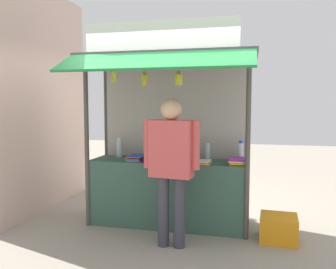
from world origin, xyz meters
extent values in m
plane|color=#9E9384|center=(0.00, 0.00, 0.00)|extent=(20.00, 20.00, 0.00)
cube|color=#385B4C|center=(0.00, 0.00, 0.44)|extent=(2.08, 0.56, 0.88)
cylinder|color=#4C4742|center=(-1.04, -0.28, 1.12)|extent=(0.06, 0.06, 2.23)
cylinder|color=#4C4742|center=(1.04, -0.28, 1.12)|extent=(0.06, 0.06, 2.23)
cylinder|color=#4C4742|center=(-1.04, 0.37, 1.12)|extent=(0.06, 0.06, 2.23)
cylinder|color=#4C4742|center=(1.04, 0.37, 1.12)|extent=(0.06, 0.06, 2.23)
cube|color=#B7B2A8|center=(0.00, 0.37, 1.09)|extent=(2.04, 0.04, 2.18)
cube|color=#3F3F44|center=(0.00, -0.05, 2.25)|extent=(2.28, 0.85, 0.04)
cube|color=#1E7A38|center=(0.00, -0.73, 2.12)|extent=(2.24, 0.51, 0.26)
cube|color=white|center=(0.00, -0.43, 2.45)|extent=(1.87, 0.04, 0.35)
cylinder|color=#59544C|center=(0.00, -0.38, 2.15)|extent=(1.98, 0.02, 0.02)
cylinder|color=silver|center=(0.51, 0.16, 0.98)|extent=(0.06, 0.06, 0.20)
cylinder|color=white|center=(0.51, 0.16, 1.09)|extent=(0.04, 0.04, 0.03)
cylinder|color=silver|center=(-0.76, 0.17, 1.00)|extent=(0.08, 0.08, 0.24)
cylinder|color=white|center=(-0.76, 0.17, 1.14)|extent=(0.05, 0.05, 0.03)
cylinder|color=silver|center=(-0.09, 0.05, 0.98)|extent=(0.06, 0.06, 0.19)
cylinder|color=white|center=(-0.09, 0.05, 1.09)|extent=(0.04, 0.04, 0.03)
cylinder|color=silver|center=(0.94, 0.17, 1.00)|extent=(0.08, 0.08, 0.24)
cylinder|color=blue|center=(0.94, 0.17, 1.14)|extent=(0.05, 0.05, 0.03)
cube|color=purple|center=(-0.40, -0.11, 0.89)|extent=(0.20, 0.30, 0.01)
cube|color=green|center=(-0.41, -0.12, 0.90)|extent=(0.21, 0.31, 0.01)
cube|color=blue|center=(-0.40, -0.11, 0.91)|extent=(0.21, 0.31, 0.01)
cube|color=red|center=(-0.41, -0.11, 0.92)|extent=(0.22, 0.31, 0.01)
cube|color=black|center=(-0.39, -0.11, 0.93)|extent=(0.20, 0.30, 0.01)
cube|color=red|center=(-0.41, -0.11, 0.94)|extent=(0.20, 0.30, 0.01)
cube|color=blue|center=(-0.40, -0.12, 0.95)|extent=(0.21, 0.31, 0.01)
cube|color=orange|center=(0.51, -0.14, 0.88)|extent=(0.17, 0.26, 0.01)
cube|color=yellow|center=(0.50, -0.15, 0.90)|extent=(0.16, 0.25, 0.01)
cube|color=purple|center=(0.50, -0.14, 0.91)|extent=(0.18, 0.27, 0.01)
cube|color=white|center=(0.50, -0.15, 0.92)|extent=(0.18, 0.26, 0.01)
cube|color=orange|center=(0.91, -0.12, 0.88)|extent=(0.23, 0.25, 0.01)
cube|color=black|center=(0.93, -0.12, 0.89)|extent=(0.23, 0.25, 0.01)
cube|color=yellow|center=(0.93, -0.12, 0.90)|extent=(0.23, 0.26, 0.01)
cube|color=yellow|center=(0.93, -0.12, 0.91)|extent=(0.21, 0.24, 0.01)
cube|color=red|center=(0.91, -0.11, 0.92)|extent=(0.22, 0.25, 0.01)
cube|color=white|center=(0.92, -0.12, 0.93)|extent=(0.23, 0.25, 0.01)
cube|color=purple|center=(0.93, -0.11, 0.94)|extent=(0.23, 0.25, 0.01)
cube|color=red|center=(0.93, -0.10, 0.95)|extent=(0.22, 0.24, 0.01)
cube|color=purple|center=(0.93, -0.12, 0.96)|extent=(0.22, 0.25, 0.01)
cube|color=purple|center=(-0.09, -0.16, 0.89)|extent=(0.22, 0.28, 0.01)
cube|color=yellow|center=(-0.08, -0.17, 0.90)|extent=(0.20, 0.27, 0.01)
cube|color=red|center=(-0.08, -0.16, 0.91)|extent=(0.20, 0.27, 0.01)
cube|color=purple|center=(-0.08, -0.16, 0.92)|extent=(0.21, 0.27, 0.01)
cube|color=black|center=(-0.08, -0.17, 0.93)|extent=(0.22, 0.28, 0.01)
cube|color=white|center=(-0.08, -0.16, 0.93)|extent=(0.20, 0.26, 0.01)
cube|color=red|center=(-0.09, -0.16, 0.94)|extent=(0.22, 0.28, 0.01)
cube|color=green|center=(-0.07, -0.16, 0.95)|extent=(0.22, 0.28, 0.01)
cylinder|color=#332D23|center=(-0.20, -0.38, 2.08)|extent=(0.01, 0.01, 0.11)
cylinder|color=olive|center=(-0.20, -0.38, 2.01)|extent=(0.04, 0.04, 0.04)
ellipsoid|color=yellow|center=(-0.19, -0.38, 1.93)|extent=(0.04, 0.07, 0.15)
ellipsoid|color=yellow|center=(-0.19, -0.36, 1.93)|extent=(0.08, 0.07, 0.15)
ellipsoid|color=yellow|center=(-0.22, -0.36, 1.93)|extent=(0.08, 0.05, 0.15)
ellipsoid|color=yellow|center=(-0.22, -0.38, 1.93)|extent=(0.04, 0.07, 0.15)
ellipsoid|color=yellow|center=(-0.22, -0.40, 1.93)|extent=(0.07, 0.06, 0.15)
ellipsoid|color=yellow|center=(-0.20, -0.39, 1.93)|extent=(0.06, 0.05, 0.15)
cylinder|color=#332D23|center=(0.22, -0.38, 2.08)|extent=(0.01, 0.01, 0.11)
cylinder|color=olive|center=(0.22, -0.38, 2.00)|extent=(0.04, 0.04, 0.04)
ellipsoid|color=yellow|center=(0.25, -0.38, 1.92)|extent=(0.04, 0.09, 0.16)
ellipsoid|color=yellow|center=(0.24, -0.36, 1.92)|extent=(0.07, 0.07, 0.16)
ellipsoid|color=yellow|center=(0.22, -0.35, 1.92)|extent=(0.09, 0.04, 0.16)
ellipsoid|color=yellow|center=(0.20, -0.36, 1.92)|extent=(0.07, 0.07, 0.16)
ellipsoid|color=yellow|center=(0.20, -0.38, 1.92)|extent=(0.04, 0.08, 0.16)
ellipsoid|color=yellow|center=(0.20, -0.40, 1.92)|extent=(0.07, 0.08, 0.16)
ellipsoid|color=yellow|center=(0.22, -0.40, 1.92)|extent=(0.07, 0.04, 0.16)
ellipsoid|color=yellow|center=(0.23, -0.40, 1.92)|extent=(0.07, 0.06, 0.16)
cylinder|color=#332D23|center=(-0.60, -0.38, 2.11)|extent=(0.01, 0.01, 0.06)
cylinder|color=olive|center=(-0.60, -0.38, 2.06)|extent=(0.04, 0.04, 0.04)
ellipsoid|color=#D6D242|center=(-0.58, -0.38, 1.98)|extent=(0.04, 0.08, 0.15)
ellipsoid|color=#D6D242|center=(-0.59, -0.37, 1.97)|extent=(0.06, 0.06, 0.16)
ellipsoid|color=#D6D242|center=(-0.60, -0.36, 1.97)|extent=(0.07, 0.04, 0.15)
ellipsoid|color=#D6D242|center=(-0.61, -0.36, 1.97)|extent=(0.06, 0.05, 0.16)
ellipsoid|color=#D6D242|center=(-0.62, -0.37, 1.98)|extent=(0.05, 0.07, 0.15)
ellipsoid|color=#D6D242|center=(-0.63, -0.39, 1.98)|extent=(0.05, 0.08, 0.15)
ellipsoid|color=#D6D242|center=(-0.62, -0.40, 1.98)|extent=(0.07, 0.06, 0.16)
ellipsoid|color=#D6D242|center=(-0.60, -0.40, 1.97)|extent=(0.06, 0.04, 0.15)
ellipsoid|color=#D6D242|center=(-0.58, -0.39, 1.98)|extent=(0.06, 0.07, 0.16)
cylinder|color=#383842|center=(0.11, -0.70, 0.41)|extent=(0.13, 0.13, 0.81)
cylinder|color=#383842|center=(0.30, -0.70, 0.41)|extent=(0.13, 0.13, 0.81)
cube|color=#CC4C4C|center=(0.21, -0.70, 1.13)|extent=(0.51, 0.26, 0.64)
cylinder|color=#CC4C4C|center=(-0.06, -0.70, 1.18)|extent=(0.10, 0.10, 0.55)
cylinder|color=#CC4C4C|center=(0.48, -0.70, 1.18)|extent=(0.10, 0.10, 0.55)
sphere|color=tan|center=(0.21, -0.70, 1.58)|extent=(0.24, 0.24, 0.24)
cube|color=orange|center=(1.42, -0.23, 0.15)|extent=(0.45, 0.45, 0.30)
cube|color=beige|center=(-2.08, 0.30, 1.69)|extent=(0.20, 2.40, 3.38)
camera|label=1|loc=(1.08, -4.50, 1.64)|focal=37.41mm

